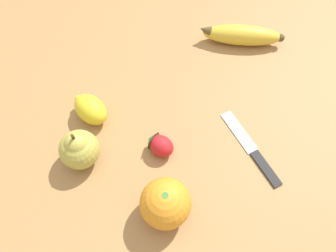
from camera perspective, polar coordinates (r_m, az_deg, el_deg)
name	(u,v)px	position (r m, az deg, el deg)	size (l,w,h in m)	color
ground_plane	(179,92)	(0.66, 1.99, 5.87)	(3.00, 3.00, 0.00)	#A87A47
banana	(241,35)	(0.75, 12.63, 15.21)	(0.17, 0.12, 0.04)	gold
orange	(165,203)	(0.51, -0.45, -13.33)	(0.08, 0.08, 0.08)	orange
pear	(79,149)	(0.57, -15.24, -3.82)	(0.07, 0.07, 0.09)	#B7AD47
strawberry	(160,145)	(0.58, -1.47, -3.29)	(0.06, 0.06, 0.04)	red
lemon	(90,109)	(0.62, -13.36, 2.85)	(0.07, 0.08, 0.05)	yellow
paring_knife	(252,150)	(0.61, 14.50, -4.02)	(0.03, 0.17, 0.01)	silver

